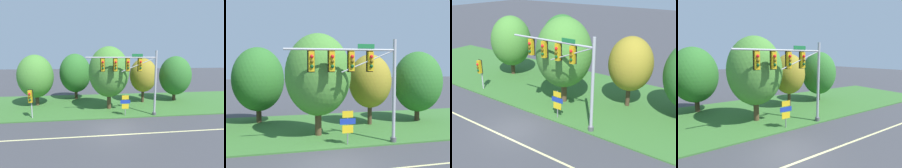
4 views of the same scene
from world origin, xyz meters
The scene contains 9 objects.
ground_plane centered at (0.00, 0.00, 0.00)m, with size 160.00×160.00×0.00m, color #3D3D42.
lane_stripe centered at (0.00, -1.20, 0.00)m, with size 36.00×0.16×0.01m, color beige.
grass_verge centered at (0.00, 8.25, 0.05)m, with size 48.00×11.50×0.10m, color #386B2D.
traffic_signal_mast centered at (2.35, 2.90, 4.79)m, with size 7.30×0.49×6.74m.
route_sign_post centered at (1.66, 3.05, 1.45)m, with size 1.03×0.08×2.22m.
tree_left_of_mast centered at (-4.03, 11.38, 3.87)m, with size 4.45×4.45×6.57m.
tree_behind_signpost centered at (0.26, 5.84, 4.46)m, with size 4.70×4.70×7.31m.
tree_mid_verge centered at (5.13, 8.30, 3.77)m, with size 3.60×3.60×5.93m.
tree_tall_centre centered at (9.86, 8.76, 3.62)m, with size 4.32×4.32×6.22m.
Camera 4 is at (-4.96, -8.42, 5.62)m, focal length 28.00 mm.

